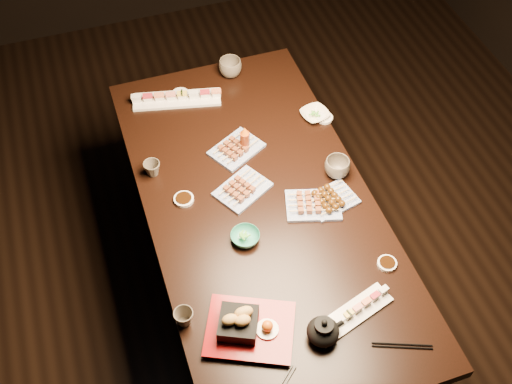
{
  "coord_description": "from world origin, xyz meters",
  "views": [
    {
      "loc": [
        -0.65,
        -1.46,
        2.79
      ],
      "look_at": [
        -0.12,
        0.1,
        0.77
      ],
      "focal_mm": 45.0,
      "sensor_mm": 36.0,
      "label": 1
    }
  ],
  "objects_px": {
    "tempura_tray": "(250,324)",
    "teacup_far_left": "(152,169)",
    "yakitori_plate_left": "(236,146)",
    "teacup_mid_right": "(337,168)",
    "dining_table": "(260,256)",
    "yakitori_plate_center": "(242,186)",
    "sushi_platter_far": "(177,97)",
    "teacup_near_left": "(184,318)",
    "teacup_far_right": "(230,68)",
    "yakitori_plate_right": "(313,202)",
    "edamame_bowl_cream": "(315,115)",
    "condiment_bottle": "(245,139)",
    "teapot": "(323,330)",
    "edamame_bowl_green": "(245,237)",
    "sushi_platter_near": "(353,312)"
  },
  "relations": [
    {
      "from": "dining_table",
      "to": "yakitori_plate_right",
      "type": "xyz_separation_m",
      "value": [
        0.2,
        -0.08,
        0.4
      ]
    },
    {
      "from": "edamame_bowl_cream",
      "to": "teacup_far_left",
      "type": "xyz_separation_m",
      "value": [
        -0.77,
        -0.1,
        0.02
      ]
    },
    {
      "from": "tempura_tray",
      "to": "teacup_far_left",
      "type": "bearing_deg",
      "value": 125.88
    },
    {
      "from": "yakitori_plate_center",
      "to": "yakitori_plate_left",
      "type": "distance_m",
      "value": 0.23
    },
    {
      "from": "teacup_near_left",
      "to": "teapot",
      "type": "bearing_deg",
      "value": -25.53
    },
    {
      "from": "yakitori_plate_left",
      "to": "tempura_tray",
      "type": "height_order",
      "value": "tempura_tray"
    },
    {
      "from": "yakitori_plate_left",
      "to": "teacup_mid_right",
      "type": "xyz_separation_m",
      "value": [
        0.36,
        -0.26,
        0.01
      ]
    },
    {
      "from": "condiment_bottle",
      "to": "teacup_far_right",
      "type": "bearing_deg",
      "value": 80.11
    },
    {
      "from": "sushi_platter_far",
      "to": "teacup_near_left",
      "type": "distance_m",
      "value": 1.15
    },
    {
      "from": "dining_table",
      "to": "edamame_bowl_green",
      "type": "distance_m",
      "value": 0.43
    },
    {
      "from": "yakitori_plate_left",
      "to": "tempura_tray",
      "type": "bearing_deg",
      "value": -132.81
    },
    {
      "from": "dining_table",
      "to": "teacup_mid_right",
      "type": "distance_m",
      "value": 0.55
    },
    {
      "from": "yakitori_plate_center",
      "to": "yakitori_plate_right",
      "type": "xyz_separation_m",
      "value": [
        0.24,
        -0.17,
        0.0
      ]
    },
    {
      "from": "teacup_mid_right",
      "to": "sushi_platter_far",
      "type": "bearing_deg",
      "value": 128.68
    },
    {
      "from": "sushi_platter_far",
      "to": "condiment_bottle",
      "type": "xyz_separation_m",
      "value": [
        0.2,
        -0.39,
        0.04
      ]
    },
    {
      "from": "yakitori_plate_right",
      "to": "teacup_near_left",
      "type": "distance_m",
      "value": 0.71
    },
    {
      "from": "yakitori_plate_left",
      "to": "teacup_mid_right",
      "type": "distance_m",
      "value": 0.44
    },
    {
      "from": "sushi_platter_far",
      "to": "yakitori_plate_center",
      "type": "height_order",
      "value": "yakitori_plate_center"
    },
    {
      "from": "teacup_near_left",
      "to": "edamame_bowl_cream",
      "type": "bearing_deg",
      "value": 44.78
    },
    {
      "from": "teacup_near_left",
      "to": "teacup_far_left",
      "type": "bearing_deg",
      "value": 86.09
    },
    {
      "from": "edamame_bowl_cream",
      "to": "teapot",
      "type": "height_order",
      "value": "teapot"
    },
    {
      "from": "dining_table",
      "to": "yakitori_plate_left",
      "type": "bearing_deg",
      "value": 95.63
    },
    {
      "from": "dining_table",
      "to": "yakitori_plate_center",
      "type": "bearing_deg",
      "value": 121.93
    },
    {
      "from": "sushi_platter_near",
      "to": "tempura_tray",
      "type": "bearing_deg",
      "value": 154.2
    },
    {
      "from": "teacup_near_left",
      "to": "teacup_far_right",
      "type": "xyz_separation_m",
      "value": [
        0.54,
        1.21,
        0.01
      ]
    },
    {
      "from": "edamame_bowl_green",
      "to": "teacup_far_right",
      "type": "xyz_separation_m",
      "value": [
        0.23,
        0.95,
        0.03
      ]
    },
    {
      "from": "teacup_mid_right",
      "to": "sushi_platter_near",
      "type": "bearing_deg",
      "value": -108.22
    },
    {
      "from": "yakitori_plate_right",
      "to": "teacup_far_left",
      "type": "relative_size",
      "value": 3.09
    },
    {
      "from": "yakitori_plate_left",
      "to": "teacup_near_left",
      "type": "xyz_separation_m",
      "value": [
        -0.42,
        -0.73,
        0.01
      ]
    },
    {
      "from": "sushi_platter_near",
      "to": "teacup_far_left",
      "type": "distance_m",
      "value": 1.02
    },
    {
      "from": "yakitori_plate_left",
      "to": "teacup_far_left",
      "type": "xyz_separation_m",
      "value": [
        -0.37,
        -0.02,
        0.01
      ]
    },
    {
      "from": "yakitori_plate_right",
      "to": "tempura_tray",
      "type": "distance_m",
      "value": 0.61
    },
    {
      "from": "yakitori_plate_center",
      "to": "teacup_far_right",
      "type": "xyz_separation_m",
      "value": [
        0.17,
        0.71,
        0.02
      ]
    },
    {
      "from": "teacup_mid_right",
      "to": "teacup_far_left",
      "type": "bearing_deg",
      "value": 161.23
    },
    {
      "from": "yakitori_plate_right",
      "to": "tempura_tray",
      "type": "relative_size",
      "value": 0.72
    },
    {
      "from": "tempura_tray",
      "to": "teapot",
      "type": "xyz_separation_m",
      "value": [
        0.23,
        -0.1,
        0.0
      ]
    },
    {
      "from": "yakitori_plate_left",
      "to": "teacup_mid_right",
      "type": "height_order",
      "value": "teacup_mid_right"
    },
    {
      "from": "yakitori_plate_left",
      "to": "condiment_bottle",
      "type": "distance_m",
      "value": 0.05
    },
    {
      "from": "dining_table",
      "to": "teacup_far_left",
      "type": "bearing_deg",
      "value": 146.91
    },
    {
      "from": "yakitori_plate_right",
      "to": "teacup_far_left",
      "type": "xyz_separation_m",
      "value": [
        -0.57,
        0.38,
        0.01
      ]
    },
    {
      "from": "edamame_bowl_green",
      "to": "teacup_far_left",
      "type": "distance_m",
      "value": 0.52
    },
    {
      "from": "teacup_near_left",
      "to": "condiment_bottle",
      "type": "height_order",
      "value": "condiment_bottle"
    },
    {
      "from": "sushi_platter_near",
      "to": "teacup_near_left",
      "type": "bearing_deg",
      "value": 146.85
    },
    {
      "from": "condiment_bottle",
      "to": "yakitori_plate_left",
      "type": "bearing_deg",
      "value": 175.75
    },
    {
      "from": "dining_table",
      "to": "yakitori_plate_left",
      "type": "distance_m",
      "value": 0.51
    },
    {
      "from": "teacup_far_right",
      "to": "yakitori_plate_left",
      "type": "bearing_deg",
      "value": -104.24
    },
    {
      "from": "sushi_platter_near",
      "to": "yakitori_plate_center",
      "type": "xyz_separation_m",
      "value": [
        -0.19,
        0.67,
        0.01
      ]
    },
    {
      "from": "tempura_tray",
      "to": "teacup_far_right",
      "type": "distance_m",
      "value": 1.36
    },
    {
      "from": "teacup_far_right",
      "to": "condiment_bottle",
      "type": "bearing_deg",
      "value": -99.89
    },
    {
      "from": "teacup_far_left",
      "to": "teapot",
      "type": "distance_m",
      "value": 1.0
    }
  ]
}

